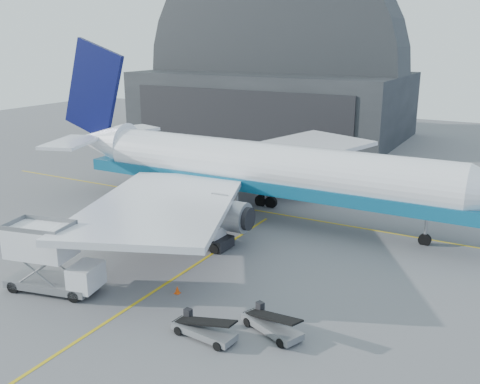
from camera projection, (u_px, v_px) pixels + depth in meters
The scene contains 9 objects.
ground at pixel (163, 285), 41.13m from camera, with size 200.00×200.00×0.00m, color #565659.
taxi_lines at pixel (242, 234), 51.78m from camera, with size 80.00×42.12×0.02m.
hangar at pixel (272, 85), 103.31m from camera, with size 50.00×28.30×28.00m.
airliner at pixel (252, 168), 56.12m from camera, with size 52.78×51.18×18.52m.
catering_truck at pixel (50, 259), 39.68m from camera, with size 7.65×4.12×4.99m.
pushback_tug at pixel (209, 239), 48.62m from camera, with size 4.40×2.71×1.98m.
belt_loader_a at pixel (204, 330), 33.88m from camera, with size 4.68×1.98×1.76m.
belt_loader_b at pixel (272, 325), 34.44m from camera, with size 4.74×3.08×1.80m.
traffic_cone at pixel (177, 290), 39.78m from camera, with size 0.41×0.41×0.60m.
Camera 1 is at (23.31, -29.98, 18.36)m, focal length 40.00 mm.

